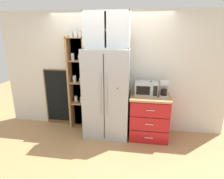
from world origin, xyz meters
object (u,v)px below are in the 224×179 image
(bottle_cobalt, at_px, (151,89))
(chalkboard_menu, at_px, (58,97))
(coffee_maker, at_px, (164,89))
(microwave, at_px, (146,88))
(refrigerator, at_px, (107,94))
(mug_red, at_px, (150,93))
(bottle_clear, at_px, (151,89))

(bottle_cobalt, distance_m, chalkboard_menu, 2.15)
(coffee_maker, bearing_deg, microwave, 172.99)
(refrigerator, distance_m, mug_red, 0.88)
(mug_red, relative_size, bottle_clear, 0.42)
(refrigerator, distance_m, bottle_clear, 0.88)
(bottle_cobalt, bearing_deg, chalkboard_menu, 173.81)
(coffee_maker, bearing_deg, refrigerator, -178.82)
(mug_red, relative_size, chalkboard_menu, 0.09)
(chalkboard_menu, bearing_deg, coffee_maker, -6.89)
(microwave, xyz_separation_m, mug_red, (0.09, -0.02, -0.09))
(coffee_maker, relative_size, chalkboard_menu, 0.24)
(mug_red, height_order, bottle_cobalt, bottle_cobalt)
(coffee_maker, relative_size, bottle_cobalt, 1.11)
(refrigerator, height_order, coffee_maker, refrigerator)
(refrigerator, xyz_separation_m, bottle_clear, (0.87, 0.05, 0.12))
(refrigerator, relative_size, mug_red, 15.16)
(microwave, height_order, mug_red, microwave)
(microwave, distance_m, mug_red, 0.13)
(refrigerator, bearing_deg, chalkboard_menu, 165.98)
(mug_red, distance_m, chalkboard_menu, 2.14)
(mug_red, bearing_deg, microwave, 166.12)
(coffee_maker, xyz_separation_m, bottle_cobalt, (-0.25, 0.06, -0.03))
(coffee_maker, distance_m, chalkboard_menu, 2.41)
(microwave, bearing_deg, chalkboard_menu, 173.13)
(mug_red, bearing_deg, bottle_cobalt, 92.81)
(microwave, relative_size, bottle_cobalt, 1.58)
(microwave, bearing_deg, mug_red, -13.88)
(bottle_cobalt, bearing_deg, mug_red, -87.19)
(mug_red, relative_size, bottle_cobalt, 0.43)
(bottle_clear, distance_m, chalkboard_menu, 2.15)
(mug_red, xyz_separation_m, chalkboard_menu, (-2.11, 0.27, -0.29))
(microwave, xyz_separation_m, bottle_clear, (0.09, -0.02, -0.00))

